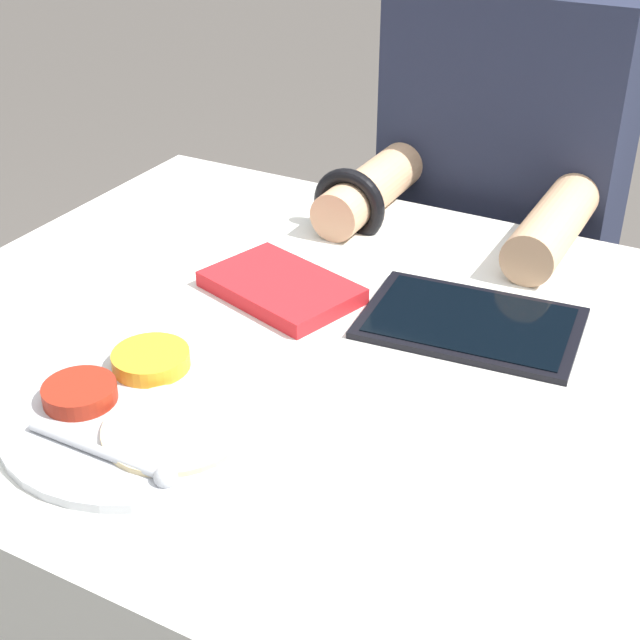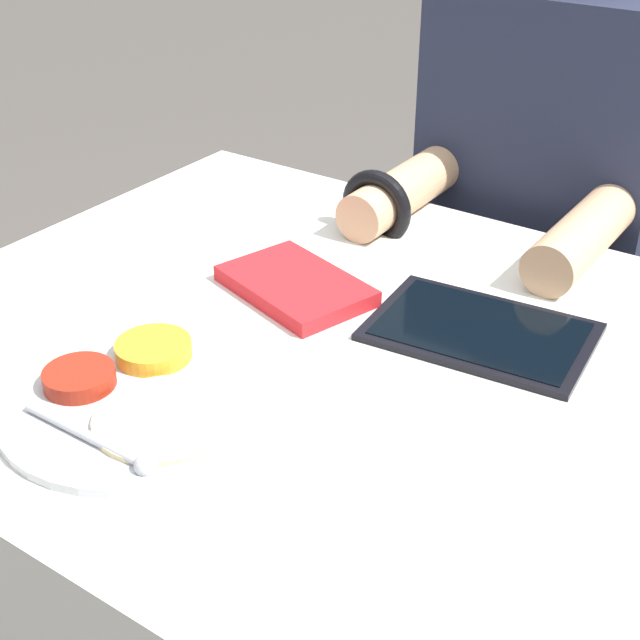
# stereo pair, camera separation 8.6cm
# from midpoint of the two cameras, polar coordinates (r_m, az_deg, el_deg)

# --- Properties ---
(dining_table) EXTENTS (1.06, 0.82, 0.76)m
(dining_table) POSITION_cam_midpoint_polar(r_m,az_deg,el_deg) (1.25, -0.59, -16.76)
(dining_table) COLOR silver
(dining_table) RESTS_ON ground_plane
(thali_tray) EXTENTS (0.28, 0.28, 0.03)m
(thali_tray) POSITION_cam_midpoint_polar(r_m,az_deg,el_deg) (0.92, -14.03, -5.51)
(thali_tray) COLOR #B7BABF
(thali_tray) RESTS_ON dining_table
(red_notebook) EXTENTS (0.21, 0.17, 0.02)m
(red_notebook) POSITION_cam_midpoint_polar(r_m,az_deg,el_deg) (1.10, -4.75, 1.97)
(red_notebook) COLOR silver
(red_notebook) RESTS_ON dining_table
(tablet_device) EXTENTS (0.26, 0.19, 0.01)m
(tablet_device) POSITION_cam_midpoint_polar(r_m,az_deg,el_deg) (1.04, 7.31, -0.24)
(tablet_device) COLOR black
(tablet_device) RESTS_ON dining_table
(person_diner) EXTENTS (0.37, 0.45, 1.23)m
(person_diner) POSITION_cam_midpoint_polar(r_m,az_deg,el_deg) (1.54, 9.31, 2.51)
(person_diner) COLOR black
(person_diner) RESTS_ON ground_plane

